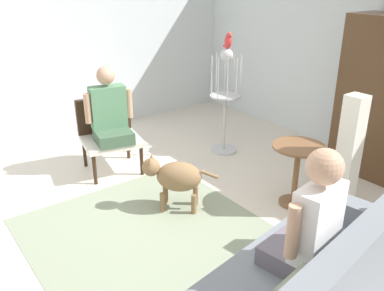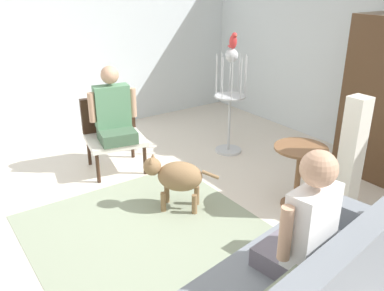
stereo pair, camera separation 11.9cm
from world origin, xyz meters
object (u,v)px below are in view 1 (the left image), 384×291
(person_on_couch, at_px, (311,222))
(bird_cage_stand, at_px, (225,100))
(parrot, at_px, (228,41))
(column_lamp, at_px, (348,157))
(couch, at_px, (308,285))
(round_end_table, at_px, (297,165))
(armchair, at_px, (108,129))
(dog, at_px, (176,176))
(person_on_armchair, at_px, (110,112))

(person_on_couch, distance_m, bird_cage_stand, 3.02)
(parrot, bearing_deg, column_lamp, -2.72)
(couch, height_order, parrot, parrot)
(round_end_table, bearing_deg, parrot, 167.10)
(couch, bearing_deg, column_lamp, 115.97)
(couch, bearing_deg, person_on_couch, -128.84)
(couch, relative_size, bird_cage_stand, 1.29)
(armchair, relative_size, dog, 1.43)
(couch, distance_m, round_end_table, 1.61)
(round_end_table, bearing_deg, couch, -46.92)
(dog, bearing_deg, round_end_table, 56.99)
(column_lamp, bearing_deg, round_end_table, -147.66)
(person_on_armchair, xyz_separation_m, column_lamp, (2.26, 1.42, -0.16))
(round_end_table, distance_m, bird_cage_stand, 1.58)
(couch, distance_m, person_on_couch, 0.50)
(person_on_armchair, relative_size, bird_cage_stand, 0.62)
(person_on_armchair, bearing_deg, couch, -0.09)
(bird_cage_stand, distance_m, parrot, 0.77)
(person_on_armchair, relative_size, column_lamp, 0.70)
(armchair, xyz_separation_m, round_end_table, (2.01, 1.14, -0.05))
(bird_cage_stand, relative_size, parrot, 6.91)
(round_end_table, height_order, dog, round_end_table)
(person_on_armchair, height_order, dog, person_on_armchair)
(person_on_armchair, height_order, bird_cage_stand, bird_cage_stand)
(parrot, bearing_deg, round_end_table, -12.90)
(person_on_armchair, bearing_deg, bird_cage_stand, 77.46)
(round_end_table, xyz_separation_m, dog, (-0.68, -1.05, -0.08))
(armchair, xyz_separation_m, bird_cage_stand, (0.49, 1.48, 0.23))
(person_on_couch, height_order, round_end_table, person_on_couch)
(bird_cage_stand, distance_m, column_lamp, 1.93)
(dog, relative_size, parrot, 3.00)
(bird_cage_stand, bearing_deg, parrot, -0.00)
(person_on_couch, bearing_deg, person_on_armchair, 179.36)
(armchair, xyz_separation_m, dog, (1.33, 0.09, -0.13))
(person_on_couch, height_order, dog, person_on_couch)
(dog, xyz_separation_m, column_lamp, (1.08, 1.30, 0.25))
(round_end_table, relative_size, bird_cage_stand, 0.48)
(person_on_armchair, height_order, parrot, parrot)
(armchair, bearing_deg, couch, -0.65)
(parrot, bearing_deg, dog, -59.38)
(armchair, bearing_deg, column_lamp, 29.93)
(armchair, relative_size, person_on_couch, 0.96)
(round_end_table, height_order, column_lamp, column_lamp)
(person_on_couch, relative_size, column_lamp, 0.72)
(armchair, bearing_deg, person_on_armchair, -11.19)
(parrot, bearing_deg, person_on_couch, -30.94)
(person_on_couch, bearing_deg, column_lamp, 114.79)
(round_end_table, distance_m, dog, 1.25)
(column_lamp, bearing_deg, person_on_armchair, -147.83)
(armchair, relative_size, round_end_table, 1.29)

